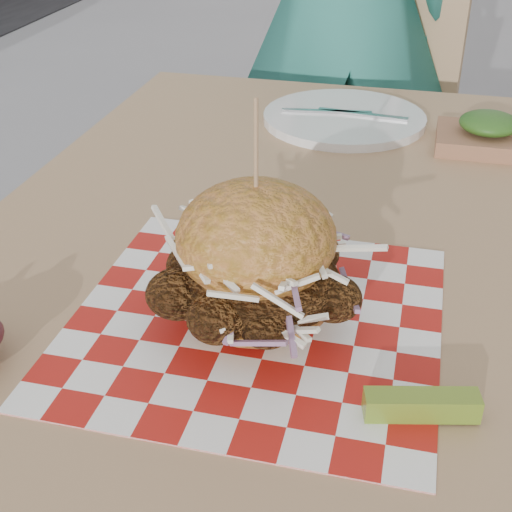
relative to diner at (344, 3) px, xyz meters
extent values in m
imported|color=#2C7F72|center=(0.00, 0.00, 0.00)|extent=(0.66, 0.50, 1.61)
cube|color=tan|center=(0.09, -1.07, -0.08)|extent=(0.80, 1.20, 0.04)
cylinder|color=#333338|center=(-0.25, -0.53, -0.45)|extent=(0.05, 0.05, 0.71)
cylinder|color=#333338|center=(0.43, -0.53, -0.45)|extent=(0.05, 0.05, 0.71)
cube|color=tan|center=(0.09, -0.09, -0.36)|extent=(0.48, 0.48, 0.04)
cube|color=tan|center=(0.12, 0.11, -0.11)|extent=(0.42, 0.11, 0.50)
cylinder|color=#333338|center=(-0.11, -0.24, -0.59)|extent=(0.03, 0.03, 0.43)
cylinder|color=#333338|center=(0.24, -0.30, -0.59)|extent=(0.03, 0.03, 0.43)
cylinder|color=#333338|center=(-0.06, 0.12, -0.59)|extent=(0.03, 0.03, 0.43)
cylinder|color=#333338|center=(0.30, 0.06, -0.59)|extent=(0.03, 0.03, 0.43)
cube|color=#B61812|center=(0.08, -1.25, -0.05)|extent=(0.36, 0.36, 0.00)
ellipsoid|color=#C47837|center=(0.08, -1.25, -0.03)|extent=(0.15, 0.15, 0.05)
ellipsoid|color=brown|center=(0.08, -1.25, -0.01)|extent=(0.16, 0.15, 0.08)
ellipsoid|color=#C47837|center=(0.08, -1.25, 0.04)|extent=(0.15, 0.15, 0.11)
cylinder|color=tan|center=(0.08, -1.25, 0.12)|extent=(0.00, 0.00, 0.11)
cube|color=olive|center=(0.25, -1.35, -0.04)|extent=(0.10, 0.04, 0.02)
cylinder|color=white|center=(0.09, -0.67, -0.05)|extent=(0.27, 0.27, 0.01)
cube|color=silver|center=(0.06, -0.67, -0.04)|extent=(0.15, 0.03, 0.00)
cube|color=silver|center=(0.12, -0.67, -0.04)|extent=(0.15, 0.03, 0.00)
cube|color=#915F42|center=(0.32, -0.73, -0.04)|extent=(0.15, 0.12, 0.02)
ellipsoid|color=#184A15|center=(0.32, -0.73, -0.02)|extent=(0.09, 0.09, 0.03)
camera|label=1|loc=(0.22, -1.81, 0.36)|focal=50.00mm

